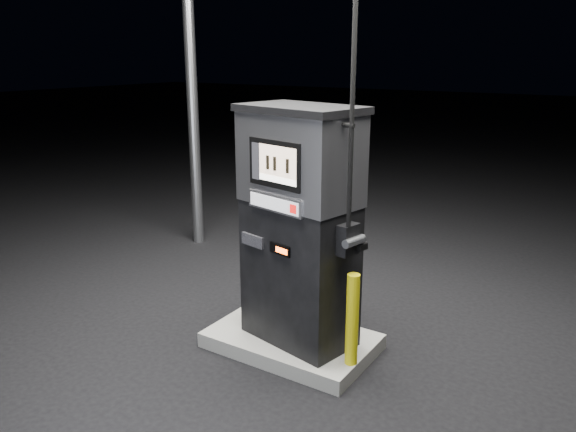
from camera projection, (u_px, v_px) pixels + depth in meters
The scene contains 5 objects.
ground at pixel (292, 347), 5.63m from camera, with size 80.00×80.00×0.00m, color black.
pump_island at pixel (292, 341), 5.61m from camera, with size 1.60×1.00×0.15m, color slate.
fuel_dispenser at pixel (300, 225), 5.20m from camera, with size 1.30×0.88×4.67m.
bollard_left at pixel (251, 282), 5.87m from camera, with size 0.10×0.10×0.77m, color #CDC10B.
bollard_right at pixel (352, 320), 4.94m from camera, with size 0.11×0.11×0.86m, color #CDC10B.
Camera 1 is at (2.70, -4.26, 2.83)m, focal length 35.00 mm.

